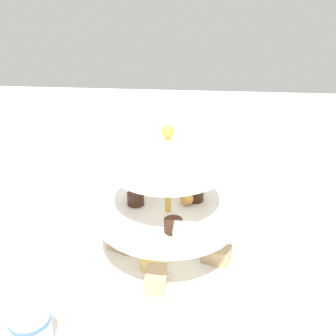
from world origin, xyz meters
The scene contains 6 objects.
ground_plane centered at (0.00, 0.00, 0.00)m, with size 2.40×2.40×0.00m, color white.
tiered_serving_stand centered at (0.00, 0.00, 0.08)m, with size 0.30×0.30×0.26m.
water_glass_tall_right centered at (-0.22, -0.13, 0.06)m, with size 0.07×0.07×0.12m, color silver.
teacup_with_saucer centered at (0.21, -0.17, 0.02)m, with size 0.09×0.09×0.05m.
butter_knife_left centered at (-0.20, 0.23, 0.00)m, with size 0.17×0.01×0.00m, color silver.
butter_knife_right centered at (0.02, -0.31, 0.00)m, with size 0.17×0.01×0.00m, color silver.
Camera 1 is at (0.61, 0.05, 0.48)m, focal length 43.85 mm.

